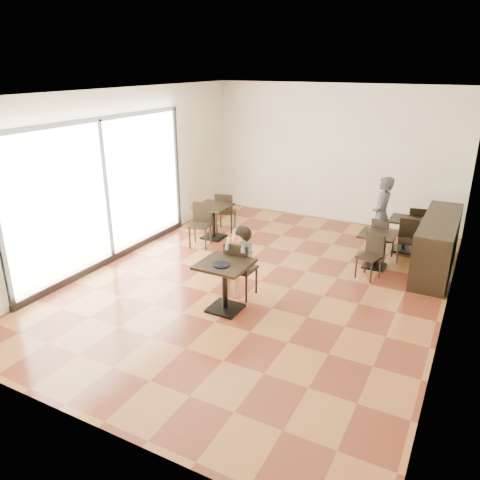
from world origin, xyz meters
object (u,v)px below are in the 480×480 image
Objects in this scene: cafe_table_left at (213,222)px; chair_mid_a at (383,238)px; chair_back_a at (417,225)px; adult_patron at (381,215)px; child_table at (225,287)px; cafe_table_mid at (376,250)px; cafe_table_back at (405,235)px; chair_back_b at (408,241)px; chair_left_a at (226,212)px; child_chair at (241,269)px; chair_mid_b at (369,257)px; child at (241,262)px; chair_left_b at (200,226)px.

chair_mid_a is (3.49, 0.63, 0.03)m from cafe_table_left.
adult_patron is at bearing 45.19° from chair_back_a.
child_table is 1.20× the size of cafe_table_mid.
cafe_table_back is at bearing 65.95° from chair_back_a.
chair_left_a is at bearing 171.22° from chair_back_b.
chair_back_a is at bearing -119.40° from child_chair.
chair_mid_b is at bearing -4.97° from adult_patron.
child_table is at bearing 53.80° from chair_back_a.
chair_left_a is (-3.38, -0.33, -0.33)m from adult_patron.
child_table is 4.91m from chair_back_a.
child_table is 2.78m from chair_mid_b.
child reaches higher than chair_mid_b.
child_table is 0.66× the size of child.
child_table is 2.78m from chair_left_b.
chair_back_b is (0.59, -0.25, -0.37)m from adult_patron.
chair_mid_a reaches higher than cafe_table_back.
chair_mid_a is 3.50m from chair_left_a.
chair_mid_a is at bearing 169.80° from chair_back_b.
chair_left_a is at bearing 19.33° from chair_mid_a.
chair_back_b is (3.97, 0.63, 0.03)m from cafe_table_left.
child_chair is 4.42m from chair_back_a.
adult_patron is 2.29× the size of cafe_table_back.
cafe_table_left is 3.53m from chair_mid_b.
child is 3.24m from chair_mid_a.
chair_left_a is at bearing 90.00° from cafe_table_left.
chair_back_b reaches higher than chair_mid_a.
child is 1.51× the size of chair_mid_a.
cafe_table_back is (0.45, 0.30, -0.44)m from adult_patron.
child_chair is 1.06× the size of chair_left_b.
adult_patron reaches higher than child_chair.
child is 1.48× the size of chair_back_b.
chair_mid_b reaches higher than cafe_table_back.
chair_left_b is at bearing -155.68° from cafe_table_back.
child is at bearing 90.00° from child_table.
child_chair is 1.20× the size of chair_mid_b.
cafe_table_left is 4.01m from cafe_table_back.
child_table is 0.83× the size of child_chair.
cafe_table_mid is 0.81× the size of chair_back_a.
child_chair reaches higher than cafe_table_left.
chair_left_b is (-3.49, -1.18, 0.05)m from chair_mid_a.
chair_left_b is (-3.49, -0.08, 0.05)m from chair_mid_b.
adult_patron is 3.68m from chair_left_b.
child_table is 0.89× the size of chair_left_b.
adult_patron is (1.58, 3.55, 0.38)m from child_table.
chair_mid_a is 0.98× the size of chair_back_a.
chair_left_b is at bearing -160.67° from chair_mid_b.
chair_back_a is 1.00× the size of chair_back_b.
adult_patron is 3.41m from chair_left_a.
child is 1.48× the size of chair_back_a.
chair_mid_a is at bearing 166.63° from chair_left_a.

